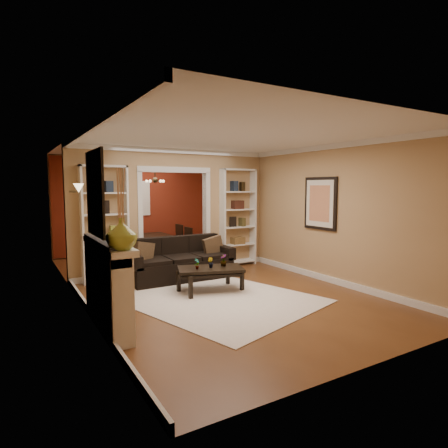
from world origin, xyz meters
TOP-DOWN VIEW (x-y plane):
  - floor at (0.00, 0.00)m, footprint 8.00×8.00m
  - ceiling at (0.00, 0.00)m, footprint 8.00×8.00m
  - wall_back at (0.00, 4.00)m, footprint 8.00×0.00m
  - wall_front at (0.00, -4.00)m, footprint 8.00×0.00m
  - wall_left at (-2.25, 0.00)m, footprint 0.00×8.00m
  - wall_right at (2.25, 0.00)m, footprint 0.00×8.00m
  - partition_wall at (0.00, 1.20)m, footprint 4.50×0.15m
  - red_back_panel at (0.00, 3.97)m, footprint 4.44×0.04m
  - dining_window at (0.00, 3.93)m, footprint 0.78×0.03m
  - area_rug at (-0.29, -0.88)m, footprint 3.47×4.16m
  - sofa at (-0.21, 0.45)m, footprint 2.16×0.93m
  - pillow_left at (-0.98, 0.43)m, footprint 0.44×0.28m
  - pillow_right at (0.55, 0.43)m, footprint 0.42×0.12m
  - coffee_table at (-0.10, -0.66)m, footprint 1.29×0.97m
  - plant_left at (-0.37, -0.66)m, footprint 0.12×0.11m
  - plant_center at (-0.10, -0.66)m, footprint 0.11×0.12m
  - plant_right at (0.17, -0.66)m, footprint 0.13×0.13m
  - bookshelf_left at (-1.55, 1.03)m, footprint 0.90×0.30m
  - bookshelf_right at (1.55, 1.03)m, footprint 0.90×0.30m
  - fireplace at (-2.09, -1.50)m, footprint 0.32×1.70m
  - vase at (-2.09, -2.20)m, footprint 0.43×0.43m
  - mirror at (-2.23, -1.50)m, footprint 0.03×0.95m
  - wall_sconce at (-2.15, 0.55)m, footprint 0.18×0.18m
  - framed_art at (2.21, -1.00)m, footprint 0.04×0.85m
  - dining_table at (0.11, 2.69)m, footprint 1.72×0.96m
  - dining_chair_nw at (-0.44, 2.39)m, footprint 0.51×0.51m
  - dining_chair_ne at (0.66, 2.39)m, footprint 0.46×0.46m
  - dining_chair_sw at (-0.44, 2.99)m, footprint 0.47×0.47m
  - dining_chair_se at (0.66, 2.99)m, footprint 0.51×0.51m
  - chandelier at (0.00, 2.70)m, footprint 0.50×0.50m

SIDE VIEW (x-z plane):
  - floor at x=0.00m, z-range 0.00..0.00m
  - area_rug at x=-0.29m, z-range 0.00..0.01m
  - coffee_table at x=-0.10m, z-range 0.00..0.44m
  - dining_table at x=0.11m, z-range 0.00..0.60m
  - dining_chair_nw at x=-0.44m, z-range 0.00..0.81m
  - sofa at x=-0.21m, z-range 0.00..0.84m
  - dining_chair_ne at x=0.66m, z-range 0.00..0.85m
  - dining_chair_se at x=0.66m, z-range 0.00..0.87m
  - dining_chair_sw at x=-0.44m, z-range 0.00..0.90m
  - plant_center at x=-0.10m, z-range 0.44..0.62m
  - plant_left at x=-0.37m, z-range 0.44..0.63m
  - plant_right at x=0.17m, z-range 0.44..0.65m
  - fireplace at x=-2.09m, z-range 0.00..1.16m
  - pillow_right at x=0.55m, z-range 0.41..0.83m
  - pillow_left at x=-0.98m, z-range 0.41..0.84m
  - bookshelf_left at x=-1.55m, z-range 0.00..2.30m
  - bookshelf_right at x=1.55m, z-range 0.00..2.30m
  - red_back_panel at x=0.00m, z-range 0.00..2.64m
  - vase at x=-2.09m, z-range 1.16..1.53m
  - wall_back at x=0.00m, z-range -2.65..5.35m
  - wall_front at x=0.00m, z-range -2.65..5.35m
  - wall_left at x=-2.25m, z-range -2.65..5.35m
  - wall_right at x=2.25m, z-range -2.65..5.35m
  - partition_wall at x=0.00m, z-range 0.00..2.70m
  - dining_window at x=0.00m, z-range 1.06..2.04m
  - framed_art at x=2.21m, z-range 1.02..2.08m
  - mirror at x=-2.23m, z-range 1.25..2.35m
  - wall_sconce at x=-2.15m, z-range 1.72..1.94m
  - chandelier at x=0.00m, z-range 1.87..2.17m
  - ceiling at x=0.00m, z-range 2.70..2.70m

